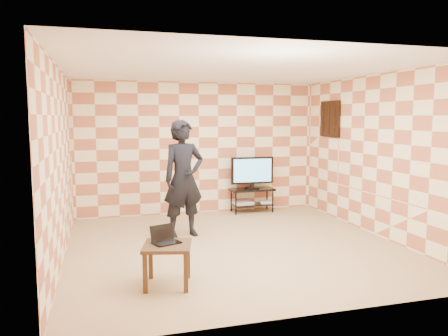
{
  "coord_description": "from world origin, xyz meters",
  "views": [
    {
      "loc": [
        -1.95,
        -6.3,
        1.99
      ],
      "look_at": [
        0.0,
        0.6,
        1.15
      ],
      "focal_mm": 35.0,
      "sensor_mm": 36.0,
      "label": 1
    }
  ],
  "objects_px": {
    "tv_stand": "(252,195)",
    "tv": "(252,171)",
    "side_table": "(167,252)",
    "person": "(184,179)"
  },
  "relations": [
    {
      "from": "tv",
      "to": "person",
      "type": "relative_size",
      "value": 0.47
    },
    {
      "from": "tv_stand",
      "to": "side_table",
      "type": "xyz_separation_m",
      "value": [
        -2.31,
        -3.54,
        0.05
      ]
    },
    {
      "from": "tv_stand",
      "to": "tv",
      "type": "xyz_separation_m",
      "value": [
        0.0,
        -0.0,
        0.5
      ]
    },
    {
      "from": "tv_stand",
      "to": "person",
      "type": "relative_size",
      "value": 0.47
    },
    {
      "from": "side_table",
      "to": "person",
      "type": "xyz_separation_m",
      "value": [
        0.59,
        2.09,
        0.56
      ]
    },
    {
      "from": "tv_stand",
      "to": "tv",
      "type": "bearing_deg",
      "value": -88.87
    },
    {
      "from": "side_table",
      "to": "tv",
      "type": "bearing_deg",
      "value": 56.89
    },
    {
      "from": "tv",
      "to": "person",
      "type": "bearing_deg",
      "value": -139.81
    },
    {
      "from": "tv",
      "to": "side_table",
      "type": "xyz_separation_m",
      "value": [
        -2.31,
        -3.54,
        -0.46
      ]
    },
    {
      "from": "tv_stand",
      "to": "tv",
      "type": "relative_size",
      "value": 1.0
    }
  ]
}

